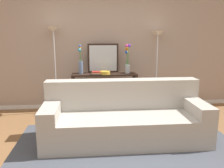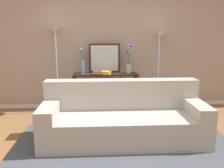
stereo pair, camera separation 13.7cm
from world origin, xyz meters
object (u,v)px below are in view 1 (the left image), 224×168
object	(u,v)px
fruit_bowl	(105,73)
floor_lamp_right	(157,48)
couch	(125,120)
vase_short_flowers	(127,61)
wall_mirror	(103,58)
console_table	(104,85)
book_stack	(96,73)
floor_lamp_left	(54,46)
book_row_under_console	(89,109)
vase_tall_flowers	(80,62)

from	to	relation	value
fruit_bowl	floor_lamp_right	bearing A→B (deg)	7.71
floor_lamp_right	fruit_bowl	size ratio (longest dim) A/B	7.89
couch	vase_short_flowers	size ratio (longest dim) A/B	4.06
floor_lamp_right	wall_mirror	bearing A→B (deg)	175.54
console_table	book_stack	size ratio (longest dim) A/B	6.13
fruit_bowl	vase_short_flowers	bearing A→B (deg)	12.48
floor_lamp_left	book_row_under_console	world-z (taller)	floor_lamp_left
couch	floor_lamp_left	size ratio (longest dim) A/B	1.39
wall_mirror	book_row_under_console	bearing A→B (deg)	-156.02
console_table	couch	bearing A→B (deg)	-81.52
couch	floor_lamp_right	xyz separation A→B (m)	(0.89, 1.43, 0.98)
wall_mirror	book_stack	bearing A→B (deg)	-123.68
vase_tall_flowers	book_row_under_console	bearing A→B (deg)	-12.19
console_table	vase_short_flowers	size ratio (longest dim) A/B	2.23
floor_lamp_left	console_table	bearing A→B (deg)	-2.88
couch	vase_short_flowers	world-z (taller)	vase_short_flowers
floor_lamp_right	book_row_under_console	distance (m)	1.88
console_table	wall_mirror	xyz separation A→B (m)	(-0.02, 0.14, 0.55)
floor_lamp_right	fruit_bowl	bearing A→B (deg)	-172.29
fruit_bowl	book_row_under_console	bearing A→B (deg)	163.22
floor_lamp_left	floor_lamp_right	distance (m)	2.08
vase_short_flowers	book_row_under_console	world-z (taller)	vase_short_flowers
couch	fruit_bowl	xyz separation A→B (m)	(-0.20, 1.29, 0.52)
floor_lamp_right	couch	bearing A→B (deg)	-121.79
floor_lamp_left	vase_tall_flowers	size ratio (longest dim) A/B	2.96
vase_short_flowers	book_row_under_console	size ratio (longest dim) A/B	1.33
console_table	vase_tall_flowers	bearing A→B (deg)	175.98
fruit_bowl	book_stack	distance (m)	0.18
vase_tall_flowers	floor_lamp_left	bearing A→B (deg)	178.20
floor_lamp_right	vase_tall_flowers	world-z (taller)	floor_lamp_right
vase_tall_flowers	fruit_bowl	distance (m)	0.54
floor_lamp_left	vase_short_flowers	distance (m)	1.49
vase_short_flowers	book_stack	size ratio (longest dim) A/B	2.75
couch	floor_lamp_right	distance (m)	1.95
floor_lamp_left	vase_short_flowers	bearing A→B (deg)	-1.77
book_row_under_console	couch	bearing A→B (deg)	-69.11
vase_short_flowers	book_stack	xyz separation A→B (m)	(-0.64, -0.10, -0.22)
vase_tall_flowers	vase_short_flowers	xyz separation A→B (m)	(0.95, -0.03, 0.01)
floor_lamp_left	wall_mirror	size ratio (longest dim) A/B	2.72
vase_tall_flowers	console_table	bearing A→B (deg)	-4.02
couch	fruit_bowl	bearing A→B (deg)	98.95
wall_mirror	vase_short_flowers	xyz separation A→B (m)	(0.49, -0.13, -0.05)
console_table	vase_short_flowers	xyz separation A→B (m)	(0.47, 0.00, 0.50)
book_stack	floor_lamp_left	bearing A→B (deg)	169.57
couch	vase_short_flowers	xyz separation A→B (m)	(0.26, 1.39, 0.73)
floor_lamp_left	book_row_under_console	xyz separation A→B (m)	(0.66, -0.05, -1.30)
book_stack	book_row_under_console	distance (m)	0.79
floor_lamp_left	book_stack	xyz separation A→B (m)	(0.81, -0.15, -0.53)
wall_mirror	vase_short_flowers	distance (m)	0.51
floor_lamp_right	fruit_bowl	distance (m)	1.20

